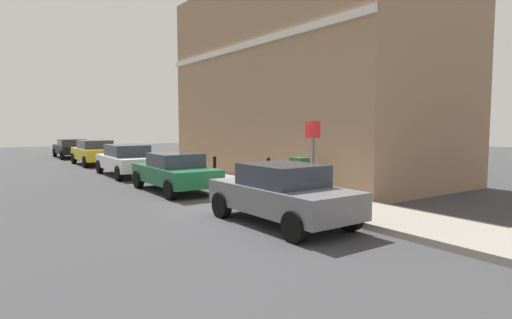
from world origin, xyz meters
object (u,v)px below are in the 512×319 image
object	(u,v)px
car_green	(175,172)
bollard_near_cabinet	(268,171)
bollard_far_kerb	(215,169)
car_white	(127,159)
car_black	(72,148)
street_sign	(313,150)
car_grey	(282,193)
utility_cabinet	(299,177)
car_yellow	(94,152)

from	to	relation	value
car_green	bollard_near_cabinet	xyz separation A→B (m)	(2.81, -1.67, 0.01)
bollard_far_kerb	car_white	bearing A→B (deg)	105.58
car_white	car_black	size ratio (longest dim) A/B	1.04
car_green	street_sign	distance (m)	5.55
car_grey	utility_cabinet	bearing A→B (deg)	-47.91
car_yellow	car_black	bearing A→B (deg)	-0.03
car_green	car_black	size ratio (longest dim) A/B	0.94
car_yellow	bollard_far_kerb	distance (m)	11.87
car_white	street_sign	world-z (taller)	street_sign
bollard_near_cabinet	utility_cabinet	bearing A→B (deg)	-93.18
street_sign	bollard_far_kerb	bearing A→B (deg)	92.15
bollard_far_kerb	bollard_near_cabinet	bearing A→B (deg)	-52.86
car_grey	car_green	distance (m)	5.92
car_black	utility_cabinet	world-z (taller)	car_black
car_yellow	street_sign	world-z (taller)	street_sign
car_green	car_white	xyz separation A→B (m)	(0.02, 5.49, 0.05)
bollard_near_cabinet	street_sign	world-z (taller)	street_sign
bollard_far_kerb	utility_cabinet	bearing A→B (deg)	-71.57
street_sign	car_grey	bearing A→B (deg)	-155.43
car_green	bollard_near_cabinet	size ratio (longest dim) A/B	3.91
car_black	street_sign	distance (m)	23.37
car_yellow	car_black	distance (m)	6.36
car_yellow	street_sign	size ratio (longest dim) A/B	1.78
car_white	bollard_near_cabinet	world-z (taller)	car_white
car_yellow	bollard_far_kerb	size ratio (longest dim) A/B	3.94
car_grey	car_green	world-z (taller)	car_grey
utility_cabinet	bollard_far_kerb	world-z (taller)	utility_cabinet
utility_cabinet	street_sign	world-z (taller)	street_sign
car_grey	utility_cabinet	distance (m)	3.57
car_green	street_sign	xyz separation A→B (m)	(1.75, -5.17, 0.96)
utility_cabinet	car_black	bearing A→B (deg)	96.94
car_grey	utility_cabinet	xyz separation A→B (m)	(2.60, 2.45, -0.05)
car_green	bollard_far_kerb	xyz separation A→B (m)	(1.56, -0.03, 0.01)
car_grey	car_white	world-z (taller)	car_white
car_white	car_black	xyz separation A→B (m)	(0.06, 12.62, -0.05)
car_grey	car_green	size ratio (longest dim) A/B	0.97
bollard_near_cabinet	car_grey	bearing A→B (deg)	-122.39
car_yellow	bollard_far_kerb	bearing A→B (deg)	-173.24
utility_cabinet	bollard_near_cabinet	world-z (taller)	utility_cabinet
car_grey	car_green	xyz separation A→B (m)	(-0.11, 5.92, -0.03)
car_yellow	bollard_near_cabinet	xyz separation A→B (m)	(2.70, -13.43, -0.05)
car_grey	car_green	bearing A→B (deg)	-0.17
car_yellow	utility_cabinet	bearing A→B (deg)	-170.58
car_yellow	bollard_near_cabinet	bearing A→B (deg)	-168.90
car_green	utility_cabinet	xyz separation A→B (m)	(2.71, -3.47, -0.02)
car_white	bollard_far_kerb	xyz separation A→B (m)	(1.54, -5.52, -0.04)
car_green	street_sign	size ratio (longest dim) A/B	1.77
car_green	car_yellow	size ratio (longest dim) A/B	0.99
car_white	street_sign	distance (m)	10.85
bollard_near_cabinet	bollard_far_kerb	distance (m)	2.07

